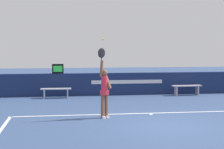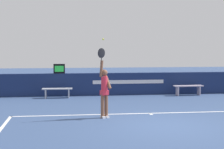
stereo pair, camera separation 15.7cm
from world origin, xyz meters
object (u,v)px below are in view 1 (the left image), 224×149
Objects in this scene: tennis_player at (104,89)px; courtside_bench_far at (187,88)px; tennis_ball at (103,39)px; speed_display at (58,69)px; courtside_bench_near at (56,91)px.

courtside_bench_far is at bearing 46.91° from tennis_player.
tennis_player is 7.04m from courtside_bench_far.
tennis_ball is at bearing -133.03° from courtside_bench_far.
speed_display reaches higher than courtside_bench_near.
tennis_ball reaches higher than courtside_bench_near.
tennis_player is at bearing -70.84° from courtside_bench_near.
courtside_bench_near is 0.95× the size of courtside_bench_far.
tennis_ball is at bearing -71.43° from courtside_bench_near.
speed_display is 6.55m from courtside_bench_far.
courtside_bench_near is at bearing 108.57° from tennis_ball.
tennis_ball is at bearing -126.48° from tennis_player.
courtside_bench_far is (6.45, -0.60, -0.98)m from speed_display.
speed_display is at bearing 106.13° from tennis_player.
tennis_ball is (-0.04, -0.05, 1.71)m from tennis_player.
tennis_player is 36.85× the size of tennis_ball.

